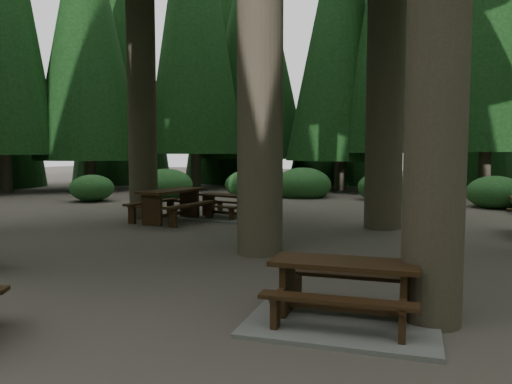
% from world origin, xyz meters
% --- Properties ---
extents(ground, '(80.00, 80.00, 0.00)m').
position_xyz_m(ground, '(0.00, 0.00, 0.00)').
color(ground, '#524A43').
rests_on(ground, ground).
extents(picnic_table_a, '(2.22, 1.90, 0.70)m').
position_xyz_m(picnic_table_a, '(3.10, -2.86, 0.23)').
color(picnic_table_a, gray).
rests_on(picnic_table_a, ground).
extents(picnic_table_b, '(1.78, 2.14, 0.87)m').
position_xyz_m(picnic_table_b, '(-2.98, 3.06, 0.58)').
color(picnic_table_b, '#311E0E').
rests_on(picnic_table_b, ground).
extents(picnic_table_c, '(2.28, 2.02, 0.67)m').
position_xyz_m(picnic_table_c, '(-1.98, 4.28, 0.22)').
color(picnic_table_c, gray).
rests_on(picnic_table_c, ground).
extents(shrub_ring, '(23.86, 24.64, 1.49)m').
position_xyz_m(shrub_ring, '(0.70, 0.75, 0.40)').
color(shrub_ring, '#1D5529').
rests_on(shrub_ring, ground).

